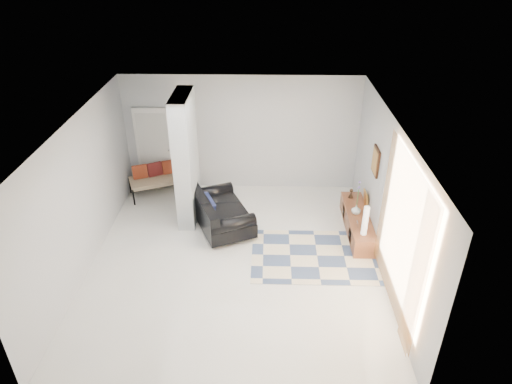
{
  "coord_description": "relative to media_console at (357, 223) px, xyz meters",
  "views": [
    {
      "loc": [
        0.55,
        -6.98,
        5.55
      ],
      "look_at": [
        0.39,
        0.6,
        1.2
      ],
      "focal_mm": 32.0,
      "sensor_mm": 36.0,
      "label": 1
    }
  ],
  "objects": [
    {
      "name": "wall_back",
      "position": [
        -2.52,
        1.92,
        1.2
      ],
      "size": [
        6.0,
        0.0,
        6.0
      ],
      "primitive_type": "plane",
      "rotation": [
        1.57,
        0.0,
        0.0
      ],
      "color": "silver",
      "rests_on": "ground"
    },
    {
      "name": "daybed",
      "position": [
        -4.46,
        1.54,
        0.22
      ],
      "size": [
        1.65,
        1.17,
        0.77
      ],
      "rotation": [
        0.0,
        0.0,
        0.4
      ],
      "color": "black",
      "rests_on": "floor"
    },
    {
      "name": "vase",
      "position": [
        -0.05,
        0.04,
        0.3
      ],
      "size": [
        0.22,
        0.22,
        0.21
      ],
      "primitive_type": "imported",
      "rotation": [
        0.0,
        0.0,
        -0.15
      ],
      "color": "silver",
      "rests_on": "media_console"
    },
    {
      "name": "wall_left",
      "position": [
        -5.27,
        -1.08,
        1.2
      ],
      "size": [
        0.0,
        6.0,
        6.0
      ],
      "primitive_type": "plane",
      "rotation": [
        1.57,
        0.0,
        1.57
      ],
      "color": "silver",
      "rests_on": "ground"
    },
    {
      "name": "cylinder_lamp",
      "position": [
        -0.02,
        -0.69,
        0.5
      ],
      "size": [
        0.11,
        0.11,
        0.62
      ],
      "primitive_type": "cylinder",
      "color": "beige",
      "rests_on": "media_console"
    },
    {
      "name": "bronze_figurine",
      "position": [
        -0.05,
        0.71,
        0.3
      ],
      "size": [
        0.12,
        0.12,
        0.22
      ],
      "primitive_type": null,
      "rotation": [
        0.0,
        0.0,
        0.12
      ],
      "color": "#312116",
      "rests_on": "media_console"
    },
    {
      "name": "floor",
      "position": [
        -2.52,
        -1.08,
        -0.2
      ],
      "size": [
        6.0,
        6.0,
        0.0
      ],
      "primitive_type": "plane",
      "color": "silver",
      "rests_on": "ground"
    },
    {
      "name": "wall_right",
      "position": [
        0.23,
        -1.08,
        1.2
      ],
      "size": [
        0.0,
        6.0,
        6.0
      ],
      "primitive_type": "plane",
      "rotation": [
        1.57,
        0.0,
        -1.57
      ],
      "color": "silver",
      "rests_on": "ground"
    },
    {
      "name": "curtain",
      "position": [
        0.15,
        -2.23,
        1.25
      ],
      "size": [
        0.0,
        2.55,
        2.55
      ],
      "primitive_type": "plane",
      "rotation": [
        1.57,
        0.0,
        1.57
      ],
      "color": "orange",
      "rests_on": "wall_right"
    },
    {
      "name": "area_rug",
      "position": [
        -0.92,
        -0.9,
        -0.2
      ],
      "size": [
        2.58,
        1.72,
        0.01
      ],
      "primitive_type": "cube",
      "rotation": [
        0.0,
        0.0,
        -0.01
      ],
      "color": "beige",
      "rests_on": "floor"
    },
    {
      "name": "hallway_door",
      "position": [
        -4.62,
        1.88,
        0.82
      ],
      "size": [
        0.85,
        0.06,
        2.04
      ],
      "primitive_type": "cube",
      "color": "white",
      "rests_on": "floor"
    },
    {
      "name": "ceiling",
      "position": [
        -2.52,
        -1.08,
        2.6
      ],
      "size": [
        6.0,
        6.0,
        0.0
      ],
      "primitive_type": "plane",
      "rotation": [
        3.14,
        0.0,
        0.0
      ],
      "color": "white",
      "rests_on": "wall_back"
    },
    {
      "name": "loveseat",
      "position": [
        -2.93,
        0.09,
        0.15
      ],
      "size": [
        1.56,
        1.92,
        0.76
      ],
      "rotation": [
        0.0,
        0.0,
        0.41
      ],
      "color": "silver",
      "rests_on": "floor"
    },
    {
      "name": "media_console",
      "position": [
        0.0,
        0.0,
        0.0
      ],
      "size": [
        0.45,
        1.95,
        0.8
      ],
      "color": "brown",
      "rests_on": "floor"
    },
    {
      "name": "wall_front",
      "position": [
        -2.52,
        -4.08,
        1.2
      ],
      "size": [
        6.0,
        0.0,
        6.0
      ],
      "primitive_type": "plane",
      "rotation": [
        -1.57,
        0.0,
        0.0
      ],
      "color": "silver",
      "rests_on": "ground"
    },
    {
      "name": "partition_column",
      "position": [
        -3.62,
        0.52,
        1.2
      ],
      "size": [
        0.35,
        1.2,
        2.8
      ],
      "primitive_type": "cube",
      "color": "#B0B5B7",
      "rests_on": "floor"
    },
    {
      "name": "wall_art",
      "position": [
        0.2,
        -0.0,
        1.45
      ],
      "size": [
        0.04,
        0.45,
        0.55
      ],
      "primitive_type": "cube",
      "color": "#341B0E",
      "rests_on": "wall_right"
    }
  ]
}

